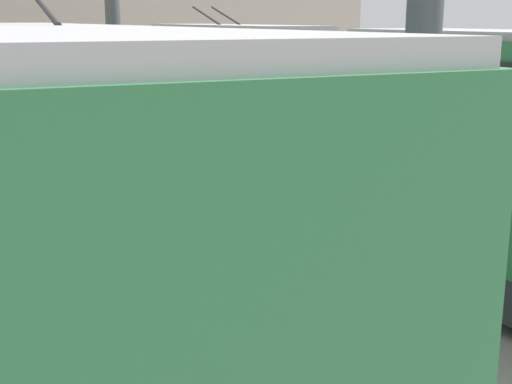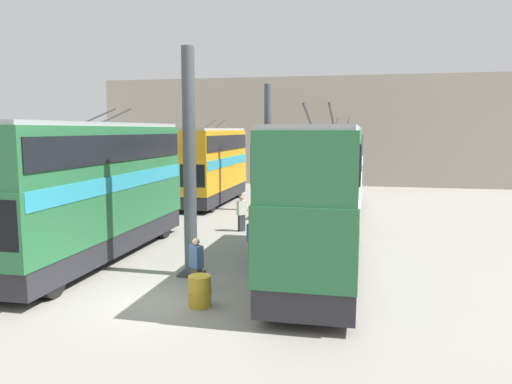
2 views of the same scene
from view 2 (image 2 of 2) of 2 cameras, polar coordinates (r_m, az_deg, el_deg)
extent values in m
plane|color=gray|center=(14.56, -10.90, -12.15)|extent=(240.00, 240.00, 0.00)
cube|color=#A8A093|center=(43.59, 4.98, 6.94)|extent=(0.50, 36.00, 9.27)
cylinder|color=#42474C|center=(16.21, -7.61, 3.24)|extent=(0.42, 0.42, 7.38)
cube|color=#333338|center=(16.86, -7.40, -9.24)|extent=(0.75, 0.75, 0.08)
cylinder|color=#42474C|center=(29.17, 1.34, 5.01)|extent=(0.42, 0.42, 7.38)
cube|color=#333338|center=(29.54, 1.32, -2.08)|extent=(0.75, 0.75, 0.08)
cylinder|color=black|center=(20.61, 11.24, -4.97)|extent=(1.00, 0.30, 1.00)
cylinder|color=black|center=(20.74, 5.41, -4.78)|extent=(1.00, 0.30, 1.00)
cylinder|color=black|center=(13.31, 10.66, -11.73)|extent=(1.00, 0.30, 1.00)
cylinder|color=black|center=(13.51, 1.55, -11.31)|extent=(1.00, 0.30, 1.00)
cube|color=#28282D|center=(16.84, 7.42, -7.05)|extent=(10.35, 2.45, 0.78)
cube|color=#286B3D|center=(16.56, 7.50, -2.42)|extent=(10.56, 2.50, 1.98)
cube|color=white|center=(16.46, 7.54, 0.04)|extent=(10.24, 2.54, 0.55)
cube|color=#286B3D|center=(16.36, 7.61, 4.00)|extent=(10.45, 2.43, 1.73)
cube|color=black|center=(16.35, 7.61, 4.30)|extent=(10.14, 2.51, 0.95)
cube|color=#9E9EA3|center=(16.33, 7.66, 7.27)|extent=(10.35, 2.25, 0.14)
cube|color=black|center=(21.69, 8.64, 0.35)|extent=(0.12, 2.30, 1.27)
cylinder|color=#282828|center=(15.00, 8.63, 8.64)|extent=(2.35, 0.07, 0.65)
cylinder|color=#282828|center=(15.06, 5.94, 8.68)|extent=(2.35, 0.07, 0.65)
cylinder|color=black|center=(26.97, 11.48, -2.04)|extent=(1.08, 0.30, 1.08)
cylinder|color=black|center=(27.07, 7.03, -1.91)|extent=(1.08, 0.30, 1.08)
cylinder|color=black|center=(33.40, 11.63, -0.29)|extent=(1.08, 0.30, 1.08)
cylinder|color=black|center=(33.48, 8.03, -0.19)|extent=(1.08, 0.30, 1.08)
cube|color=#28282D|center=(30.28, 9.59, -0.70)|extent=(9.30, 2.45, 0.79)
cube|color=slate|center=(30.13, 9.64, 1.86)|extent=(9.49, 2.50, 1.93)
cube|color=white|center=(30.08, 9.67, 3.16)|extent=(9.20, 2.54, 0.55)
cube|color=slate|center=(30.02, 9.71, 5.36)|extent=(9.39, 2.43, 1.76)
cube|color=black|center=(30.02, 9.72, 5.53)|extent=(9.11, 2.51, 0.97)
cube|color=#9E9EA3|center=(30.01, 9.75, 7.17)|extent=(9.30, 2.25, 0.14)
cube|color=black|center=(25.46, 9.17, 1.34)|extent=(0.12, 2.30, 1.23)
cylinder|color=#282828|center=(31.18, 10.51, 7.82)|extent=(2.35, 0.07, 0.65)
cylinder|color=#282828|center=(31.21, 9.21, 7.84)|extent=(2.35, 0.07, 0.65)
cylinder|color=black|center=(15.54, -22.32, -9.30)|extent=(1.05, 0.30, 1.05)
cylinder|color=black|center=(22.54, -10.52, -3.86)|extent=(1.05, 0.30, 1.05)
cylinder|color=black|center=(23.42, -15.28, -3.58)|extent=(1.05, 0.30, 1.05)
cube|color=#28282D|center=(19.47, -17.94, -5.36)|extent=(10.94, 2.45, 0.79)
cube|color=#286B3D|center=(19.22, -18.11, -1.13)|extent=(11.16, 2.50, 2.12)
cube|color=teal|center=(19.13, -18.20, 1.20)|extent=(10.83, 2.54, 0.55)
cube|color=#286B3D|center=(19.05, -18.33, 4.57)|extent=(11.05, 2.43, 1.70)
cube|color=black|center=(19.05, -18.34, 4.83)|extent=(10.72, 2.51, 0.94)
cube|color=#9E9EA3|center=(19.04, -18.44, 7.34)|extent=(10.94, 2.25, 0.14)
cylinder|color=#282828|center=(20.09, -15.57, 8.45)|extent=(2.35, 0.07, 0.65)
cylinder|color=#282828|center=(20.43, -17.33, 8.36)|extent=(2.35, 0.07, 0.65)
cylinder|color=black|center=(29.10, -5.16, -1.37)|extent=(0.96, 0.30, 0.96)
cylinder|color=black|center=(29.79, -9.02, -1.23)|extent=(0.96, 0.30, 0.96)
cylinder|color=black|center=(35.23, -2.06, 0.14)|extent=(0.96, 0.30, 0.96)
cylinder|color=black|center=(35.80, -5.32, 0.23)|extent=(0.96, 0.30, 0.96)
cube|color=#28282D|center=(32.52, -5.20, -0.17)|extent=(9.23, 2.45, 0.77)
cube|color=gold|center=(32.37, -5.23, 2.25)|extent=(9.42, 2.50, 2.00)
cube|color=teal|center=(32.32, -5.24, 3.53)|extent=(9.14, 2.54, 0.55)
cube|color=gold|center=(32.27, -5.26, 5.52)|extent=(9.32, 2.43, 1.69)
cube|color=black|center=(32.27, -5.26, 5.67)|extent=(9.04, 2.51, 0.93)
cube|color=#9E9EA3|center=(32.26, -5.28, 7.15)|extent=(9.23, 2.25, 0.14)
cube|color=black|center=(27.97, -8.07, 1.85)|extent=(0.12, 2.30, 1.28)
cylinder|color=#282828|center=(33.28, -4.10, 7.78)|extent=(2.35, 0.07, 0.65)
cylinder|color=#282828|center=(33.49, -5.26, 7.77)|extent=(2.35, 0.07, 0.65)
cube|color=#2D2D33|center=(23.61, -1.66, -3.56)|extent=(0.35, 0.35, 0.79)
cube|color=beige|center=(23.48, -1.66, -1.79)|extent=(0.47, 0.47, 0.68)
sphere|color=#A37A5B|center=(23.42, -1.67, -0.70)|extent=(0.22, 0.22, 0.22)
cube|color=#473D33|center=(15.00, -6.81, -9.96)|extent=(0.34, 0.36, 0.76)
cube|color=#3D5684|center=(14.80, -6.85, -7.32)|extent=(0.44, 0.48, 0.66)
sphere|color=tan|center=(14.70, -6.87, -5.66)|extent=(0.22, 0.22, 0.22)
cube|color=#473D33|center=(18.29, -0.35, -6.81)|extent=(0.32, 0.36, 0.74)
cube|color=#3D5684|center=(18.13, -0.35, -4.69)|extent=(0.42, 0.48, 0.64)
sphere|color=beige|center=(18.05, -0.35, -3.36)|extent=(0.21, 0.21, 0.21)
cylinder|color=#B28E23|center=(13.88, -6.44, -11.18)|extent=(0.62, 0.62, 0.85)
cylinder|color=#B28E23|center=(13.88, -6.44, -11.18)|extent=(0.66, 0.66, 0.04)
camera|label=1|loc=(13.84, -39.82, 6.86)|focal=50.00mm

